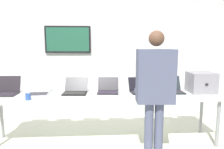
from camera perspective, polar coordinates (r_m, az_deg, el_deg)
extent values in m
cube|color=beige|center=(3.43, -1.92, -18.00)|extent=(8.00, 8.00, 0.04)
cube|color=silver|center=(4.21, -2.47, 6.48)|extent=(8.00, 0.06, 2.73)
cube|color=black|center=(4.19, -11.85, 9.26)|extent=(0.87, 0.05, 0.51)
cube|color=#21523C|center=(4.18, -11.88, 9.27)|extent=(0.81, 0.02, 0.45)
cube|color=silver|center=(3.17, -1.99, -5.74)|extent=(3.48, 0.70, 0.04)
cylinder|color=gray|center=(3.50, 26.73, -11.70)|extent=(0.05, 0.05, 0.71)
cylinder|color=gray|center=(3.85, -27.71, -9.99)|extent=(0.05, 0.05, 0.71)
cylinder|color=gray|center=(3.92, 23.02, -9.37)|extent=(0.05, 0.05, 0.71)
cube|color=gray|center=(3.55, 22.97, -1.98)|extent=(0.38, 0.34, 0.31)
cube|color=black|center=(3.39, 24.28, -2.49)|extent=(0.04, 0.01, 0.03)
cube|color=#282329|center=(3.49, -27.06, -4.85)|extent=(0.36, 0.26, 0.02)
cube|color=#2F2832|center=(3.48, -27.16, -4.70)|extent=(0.33, 0.21, 0.00)
cube|color=#282329|center=(3.61, -26.11, -2.30)|extent=(0.35, 0.09, 0.24)
cube|color=silver|center=(3.61, -26.09, -2.31)|extent=(0.32, 0.08, 0.21)
cube|color=#ACAFBA|center=(3.31, -19.38, -5.07)|extent=(0.32, 0.26, 0.02)
cube|color=#332F33|center=(3.30, -19.43, -4.91)|extent=(0.28, 0.21, 0.00)
cube|color=#ACAFBA|center=(3.45, -18.88, -2.48)|extent=(0.31, 0.13, 0.22)
cube|color=#3C4E7D|center=(3.46, -18.87, -2.49)|extent=(0.28, 0.11, 0.20)
cube|color=black|center=(3.23, -10.05, -5.07)|extent=(0.37, 0.26, 0.02)
cube|color=#30302D|center=(3.21, -10.09, -4.91)|extent=(0.34, 0.21, 0.00)
cube|color=black|center=(3.37, -9.56, -2.58)|extent=(0.36, 0.15, 0.21)
cube|color=black|center=(3.37, -9.55, -2.60)|extent=(0.33, 0.12, 0.18)
cube|color=#242226|center=(3.22, -1.13, -4.96)|extent=(0.34, 0.25, 0.02)
cube|color=#2F2635|center=(3.21, -1.14, -4.80)|extent=(0.31, 0.20, 0.00)
cube|color=#242226|center=(3.35, -1.03, -2.54)|extent=(0.33, 0.13, 0.20)
cube|color=#216442|center=(3.36, -1.03, -2.55)|extent=(0.30, 0.11, 0.17)
cube|color=black|center=(3.27, 8.02, -4.86)|extent=(0.35, 0.26, 0.02)
cube|color=#2F2F32|center=(3.25, 8.09, -4.69)|extent=(0.32, 0.20, 0.00)
cube|color=black|center=(3.39, 7.25, -2.47)|extent=(0.34, 0.14, 0.20)
cube|color=silver|center=(3.40, 7.24, -2.48)|extent=(0.31, 0.12, 0.17)
cube|color=#1F262B|center=(3.38, 16.16, -4.65)|extent=(0.33, 0.25, 0.02)
cube|color=#2D282D|center=(3.37, 16.23, -4.50)|extent=(0.31, 0.20, 0.00)
cube|color=#1F262B|center=(3.52, 15.35, -2.20)|extent=(0.33, 0.12, 0.22)
cube|color=white|center=(3.52, 15.34, -2.21)|extent=(0.30, 0.11, 0.19)
cylinder|color=#4F546E|center=(2.75, 9.89, -15.37)|extent=(0.12, 0.12, 0.80)
cylinder|color=#4F546E|center=(2.78, 12.48, -15.23)|extent=(0.12, 0.12, 0.80)
cube|color=#4F546E|center=(2.56, 11.65, -0.40)|extent=(0.45, 0.29, 0.64)
sphere|color=brown|center=(2.54, 11.95, 9.55)|extent=(0.18, 0.18, 0.18)
cylinder|color=#4F546E|center=(2.87, 7.06, -4.82)|extent=(0.09, 0.32, 0.07)
cylinder|color=#4F546E|center=(2.93, 13.50, -4.71)|extent=(0.09, 0.32, 0.07)
cylinder|color=#3254A2|center=(3.06, -21.78, -5.57)|extent=(0.07, 0.07, 0.09)
cube|color=white|center=(3.03, 4.84, -6.02)|extent=(0.30, 0.35, 0.00)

